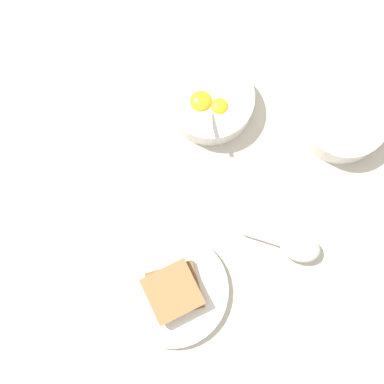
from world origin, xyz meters
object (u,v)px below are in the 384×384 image
Objects in this scene: toast_plate at (173,290)px; soup_spoon at (295,246)px; egg_bowl at (210,101)px; congee_bowl at (343,119)px; toast_sandwich at (174,291)px.

soup_spoon is at bearing 5.92° from toast_plate.
soup_spoon is (0.09, -0.31, -0.01)m from egg_bowl.
egg_bowl is at bearing 158.00° from congee_bowl.
egg_bowl is 0.26m from congee_bowl.
congee_bowl reaches higher than toast_plate.
toast_sandwich is 0.75× the size of soup_spoon.
toast_sandwich is 0.46m from congee_bowl.
egg_bowl is 0.82× the size of toast_plate.
egg_bowl is 0.32m from soup_spoon.
congee_bowl is at bearing -22.00° from egg_bowl.
soup_spoon is (0.24, 0.02, 0.01)m from toast_plate.
congee_bowl is (0.39, 0.24, -0.00)m from toast_sandwich.
congee_bowl is at bearing 31.13° from toast_plate.
toast_sandwich is at bearing -42.88° from toast_plate.
toast_plate is 1.45× the size of soup_spoon.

